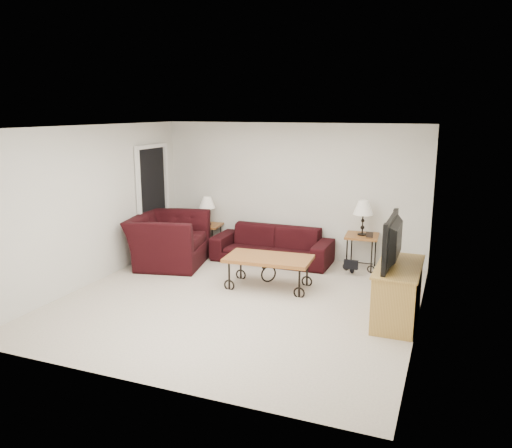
{
  "coord_description": "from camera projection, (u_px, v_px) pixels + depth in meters",
  "views": [
    {
      "loc": [
        2.81,
        -6.44,
        2.73
      ],
      "look_at": [
        0.0,
        0.7,
        1.0
      ],
      "focal_mm": 35.71,
      "sensor_mm": 36.0,
      "label": 1
    }
  ],
  "objects": [
    {
      "name": "ground",
      "position": [
        239.0,
        300.0,
        7.45
      ],
      "size": [
        5.0,
        5.0,
        0.0
      ],
      "primitive_type": "plane",
      "color": "beige",
      "rests_on": "ground"
    },
    {
      "name": "wall_back",
      "position": [
        291.0,
        191.0,
        9.45
      ],
      "size": [
        5.0,
        0.02,
        2.5
      ],
      "primitive_type": "cube",
      "color": "silver",
      "rests_on": "ground"
    },
    {
      "name": "wall_front",
      "position": [
        135.0,
        266.0,
        4.91
      ],
      "size": [
        5.0,
        0.02,
        2.5
      ],
      "primitive_type": "cube",
      "color": "silver",
      "rests_on": "ground"
    },
    {
      "name": "wall_left",
      "position": [
        93.0,
        205.0,
        8.07
      ],
      "size": [
        0.02,
        5.0,
        2.5
      ],
      "primitive_type": "cube",
      "color": "silver",
      "rests_on": "ground"
    },
    {
      "name": "wall_right",
      "position": [
        423.0,
        232.0,
        6.28
      ],
      "size": [
        0.02,
        5.0,
        2.5
      ],
      "primitive_type": "cube",
      "color": "silver",
      "rests_on": "ground"
    },
    {
      "name": "ceiling",
      "position": [
        237.0,
        127.0,
        6.9
      ],
      "size": [
        5.0,
        5.0,
        0.0
      ],
      "primitive_type": "plane",
      "color": "white",
      "rests_on": "wall_back"
    },
    {
      "name": "doorway",
      "position": [
        153.0,
        202.0,
        9.61
      ],
      "size": [
        0.08,
        0.94,
        2.04
      ],
      "primitive_type": "cube",
      "color": "black",
      "rests_on": "ground"
    },
    {
      "name": "sofa",
      "position": [
        272.0,
        245.0,
        9.29
      ],
      "size": [
        2.16,
        0.85,
        0.63
      ],
      "primitive_type": "imported",
      "color": "black",
      "rests_on": "ground"
    },
    {
      "name": "side_table_left",
      "position": [
        208.0,
        238.0,
        9.96
      ],
      "size": [
        0.55,
        0.55,
        0.55
      ],
      "primitive_type": "cube",
      "rotation": [
        0.0,
        0.0,
        0.1
      ],
      "color": "#985D26",
      "rests_on": "ground"
    },
    {
      "name": "side_table_right",
      "position": [
        361.0,
        252.0,
        8.89
      ],
      "size": [
        0.6,
        0.6,
        0.61
      ],
      "primitive_type": "cube",
      "rotation": [
        0.0,
        0.0,
        0.08
      ],
      "color": "#985D26",
      "rests_on": "ground"
    },
    {
      "name": "lamp_left",
      "position": [
        207.0,
        211.0,
        9.84
      ],
      "size": [
        0.34,
        0.34,
        0.55
      ],
      "primitive_type": null,
      "rotation": [
        0.0,
        0.0,
        0.1
      ],
      "color": "black",
      "rests_on": "side_table_left"
    },
    {
      "name": "lamp_right",
      "position": [
        363.0,
        218.0,
        8.75
      ],
      "size": [
        0.37,
        0.37,
        0.61
      ],
      "primitive_type": null,
      "rotation": [
        0.0,
        0.0,
        0.08
      ],
      "color": "black",
      "rests_on": "side_table_right"
    },
    {
      "name": "photo_frame_left",
      "position": [
        197.0,
        223.0,
        9.81
      ],
      "size": [
        0.11,
        0.04,
        0.09
      ],
      "primitive_type": "cube",
      "rotation": [
        0.0,
        0.0,
        0.28
      ],
      "color": "black",
      "rests_on": "side_table_left"
    },
    {
      "name": "photo_frame_right",
      "position": [
        370.0,
        235.0,
        8.62
      ],
      "size": [
        0.12,
        0.03,
        0.1
      ],
      "primitive_type": "cube",
      "rotation": [
        0.0,
        0.0,
        -0.13
      ],
      "color": "black",
      "rests_on": "side_table_right"
    },
    {
      "name": "coffee_table",
      "position": [
        269.0,
        272.0,
        7.94
      ],
      "size": [
        1.37,
        0.8,
        0.5
      ],
      "primitive_type": "cube",
      "rotation": [
        0.0,
        0.0,
        0.07
      ],
      "color": "#985D26",
      "rests_on": "ground"
    },
    {
      "name": "armchair",
      "position": [
        169.0,
        240.0,
        9.11
      ],
      "size": [
        1.48,
        1.61,
        0.9
      ],
      "primitive_type": "imported",
      "rotation": [
        0.0,
        0.0,
        1.78
      ],
      "color": "black",
      "rests_on": "ground"
    },
    {
      "name": "throw_pillow",
      "position": [
        175.0,
        237.0,
        8.99
      ],
      "size": [
        0.19,
        0.42,
        0.41
      ],
      "primitive_type": "cube",
      "rotation": [
        0.0,
        0.0,
        1.78
      ],
      "color": "#BB6818",
      "rests_on": "armchair"
    },
    {
      "name": "tv_stand",
      "position": [
        398.0,
        293.0,
        6.68
      ],
      "size": [
        0.52,
        1.25,
        0.75
      ],
      "primitive_type": "cube",
      "color": "#B69143",
      "rests_on": "ground"
    },
    {
      "name": "television",
      "position": [
        399.0,
        241.0,
        6.53
      ],
      "size": [
        0.15,
        1.12,
        0.65
      ],
      "primitive_type": "imported",
      "rotation": [
        0.0,
        0.0,
        -1.57
      ],
      "color": "black",
      "rests_on": "tv_stand"
    },
    {
      "name": "backpack",
      "position": [
        352.0,
        260.0,
        8.63
      ],
      "size": [
        0.37,
        0.29,
        0.47
      ],
      "primitive_type": "ellipsoid",
      "rotation": [
        0.0,
        0.0,
        0.03
      ],
      "color": "black",
      "rests_on": "ground"
    }
  ]
}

